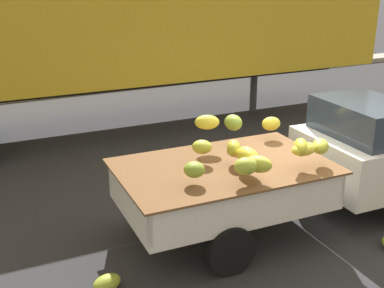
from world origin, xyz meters
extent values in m
plane|color=#28282B|center=(0.00, 0.00, 0.00)|extent=(220.00, 220.00, 0.00)
cube|color=gray|center=(0.00, 9.19, 0.08)|extent=(80.00, 0.80, 0.16)
cube|color=silver|center=(1.25, -0.16, 0.79)|extent=(2.04, 1.73, 0.78)
cube|color=#28333D|center=(1.05, -0.15, 1.44)|extent=(1.14, 1.50, 0.52)
cube|color=silver|center=(-1.35, -0.06, 0.58)|extent=(2.78, 1.76, 0.08)
cube|color=silver|center=(-1.32, 0.74, 0.84)|extent=(2.72, 0.15, 0.44)
cube|color=silver|center=(-1.38, -0.87, 0.84)|extent=(2.72, 0.15, 0.44)
cube|color=silver|center=(-0.01, -0.11, 0.84)|extent=(0.11, 1.67, 0.44)
cube|color=silver|center=(-2.68, -0.02, 0.84)|extent=(0.11, 1.67, 0.44)
cube|color=#B21914|center=(-1.32, 0.77, 0.80)|extent=(2.61, 0.10, 0.07)
cube|color=brown|center=(-1.35, -0.06, 1.07)|extent=(2.91, 1.89, 0.03)
ellipsoid|color=yellow|center=(-0.17, 0.56, 1.32)|extent=(0.33, 0.26, 0.21)
ellipsoid|color=gold|center=(-0.51, -0.66, 1.38)|extent=(0.39, 0.28, 0.16)
ellipsoid|color=gold|center=(-0.53, -0.62, 1.39)|extent=(0.35, 0.40, 0.22)
ellipsoid|color=olive|center=(-0.83, 0.58, 1.43)|extent=(0.26, 0.32, 0.23)
ellipsoid|color=gold|center=(-0.19, -0.61, 1.35)|extent=(0.38, 0.38, 0.19)
ellipsoid|color=yellow|center=(-1.21, -0.42, 1.32)|extent=(0.24, 0.38, 0.21)
ellipsoid|color=#AAAE2E|center=(-1.57, 0.14, 1.31)|extent=(0.36, 0.36, 0.19)
ellipsoid|color=gold|center=(-1.24, -0.71, 1.32)|extent=(0.39, 0.41, 0.21)
ellipsoid|color=yellow|center=(-1.26, 0.59, 1.49)|extent=(0.41, 0.34, 0.21)
ellipsoid|color=#95A932|center=(-1.42, -0.71, 1.33)|extent=(0.31, 0.26, 0.21)
ellipsoid|color=gold|center=(-1.21, -0.08, 1.31)|extent=(0.30, 0.36, 0.21)
ellipsoid|color=olive|center=(-1.97, -0.42, 1.27)|extent=(0.27, 0.28, 0.19)
cylinder|color=black|center=(1.33, 0.65, 0.32)|extent=(0.65, 0.22, 0.64)
cylinder|color=black|center=(-1.64, 0.75, 0.32)|extent=(0.65, 0.22, 0.64)
cylinder|color=black|center=(-1.70, -0.85, 0.32)|extent=(0.65, 0.22, 0.64)
cube|color=gold|center=(-0.79, 5.24, 2.60)|extent=(12.06, 2.80, 2.70)
cube|color=black|center=(-0.79, 5.24, 1.10)|extent=(11.05, 0.68, 0.30)
cylinder|color=#38383A|center=(2.51, 5.15, 0.62)|extent=(0.18, 0.18, 1.25)
ellipsoid|color=olive|center=(-3.16, -0.54, 0.10)|extent=(0.39, 0.31, 0.19)
camera|label=1|loc=(-4.44, -5.40, 3.61)|focal=46.57mm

